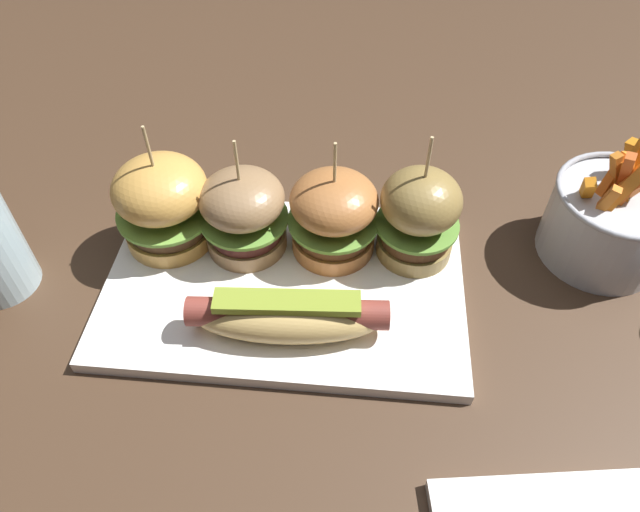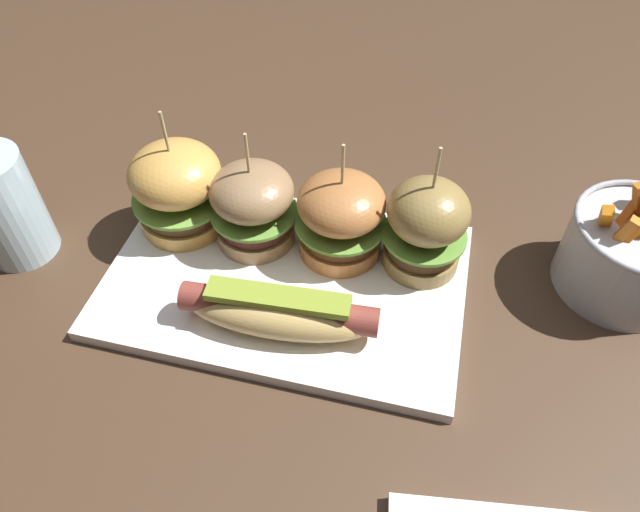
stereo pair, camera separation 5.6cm
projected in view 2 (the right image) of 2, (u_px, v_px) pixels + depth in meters
The scene contains 9 objects.
ground_plane at pixel (286, 285), 0.61m from camera, with size 3.00×3.00×0.00m, color #422D1E.
platter_main at pixel (286, 280), 0.60m from camera, with size 0.36×0.23×0.01m, color white.
hot_dog at pixel (279, 311), 0.54m from camera, with size 0.19×0.07×0.05m.
slider_far_left at pixel (178, 187), 0.61m from camera, with size 0.10×0.10×0.14m.
slider_center_left at pixel (253, 205), 0.60m from camera, with size 0.09×0.09×0.14m.
slider_center_right at pixel (341, 217), 0.59m from camera, with size 0.09×0.09×0.14m.
slider_far_right at pixel (426, 226), 0.57m from camera, with size 0.09×0.09×0.15m.
fries_bucket at pixel (631, 253), 0.58m from camera, with size 0.13×0.13×0.14m.
water_glass at pixel (4, 207), 0.60m from camera, with size 0.07×0.07×0.12m, color silver.
Camera 2 is at (0.13, -0.37, 0.47)m, focal length 32.77 mm.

